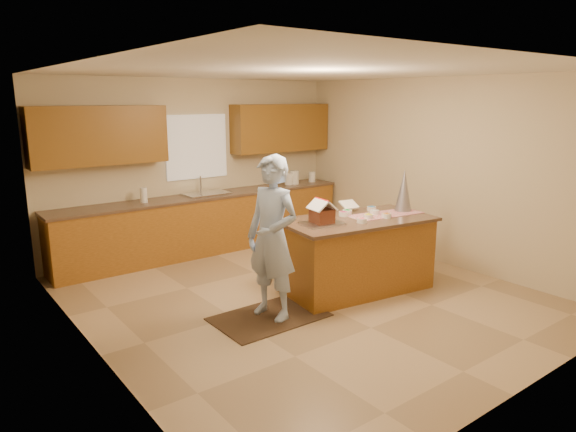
# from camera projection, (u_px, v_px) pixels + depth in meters

# --- Properties ---
(floor) EXTENTS (5.50, 5.50, 0.00)m
(floor) POSITION_uv_depth(u_px,v_px,m) (304.00, 296.00, 6.38)
(floor) COLOR tan
(floor) RESTS_ON ground
(ceiling) EXTENTS (5.50, 5.50, 0.00)m
(ceiling) POSITION_uv_depth(u_px,v_px,m) (306.00, 71.00, 5.78)
(ceiling) COLOR silver
(ceiling) RESTS_ON floor
(wall_back) EXTENTS (5.50, 5.50, 0.00)m
(wall_back) POSITION_uv_depth(u_px,v_px,m) (196.00, 166.00, 8.21)
(wall_back) COLOR beige
(wall_back) RESTS_ON floor
(wall_front) EXTENTS (5.50, 5.50, 0.00)m
(wall_front) POSITION_uv_depth(u_px,v_px,m) (531.00, 238.00, 3.95)
(wall_front) COLOR beige
(wall_front) RESTS_ON floor
(wall_left) EXTENTS (5.50, 5.50, 0.00)m
(wall_left) POSITION_uv_depth(u_px,v_px,m) (89.00, 218.00, 4.60)
(wall_left) COLOR beige
(wall_left) RESTS_ON floor
(wall_right) EXTENTS (5.50, 5.50, 0.00)m
(wall_right) POSITION_uv_depth(u_px,v_px,m) (437.00, 171.00, 7.56)
(wall_right) COLOR beige
(wall_right) RESTS_ON floor
(stone_accent) EXTENTS (0.00, 2.50, 2.50)m
(stone_accent) POSITION_uv_depth(u_px,v_px,m) (123.00, 249.00, 4.02)
(stone_accent) COLOR gray
(stone_accent) RESTS_ON wall_left
(window_curtain) EXTENTS (1.05, 0.03, 1.00)m
(window_curtain) POSITION_uv_depth(u_px,v_px,m) (197.00, 147.00, 8.12)
(window_curtain) COLOR white
(window_curtain) RESTS_ON wall_back
(back_counter_base) EXTENTS (4.80, 0.60, 0.88)m
(back_counter_base) POSITION_uv_depth(u_px,v_px,m) (207.00, 224.00, 8.18)
(back_counter_base) COLOR #9F6020
(back_counter_base) RESTS_ON floor
(back_counter_top) EXTENTS (4.85, 0.63, 0.04)m
(back_counter_top) POSITION_uv_depth(u_px,v_px,m) (206.00, 196.00, 8.08)
(back_counter_top) COLOR brown
(back_counter_top) RESTS_ON back_counter_base
(upper_cabinet_left) EXTENTS (1.85, 0.35, 0.80)m
(upper_cabinet_left) POSITION_uv_depth(u_px,v_px,m) (99.00, 136.00, 7.03)
(upper_cabinet_left) COLOR brown
(upper_cabinet_left) RESTS_ON wall_back
(upper_cabinet_right) EXTENTS (1.85, 0.35, 0.80)m
(upper_cabinet_right) POSITION_uv_depth(u_px,v_px,m) (281.00, 128.00, 8.87)
(upper_cabinet_right) COLOR brown
(upper_cabinet_right) RESTS_ON wall_back
(sink) EXTENTS (0.70, 0.45, 0.12)m
(sink) POSITION_uv_depth(u_px,v_px,m) (206.00, 197.00, 8.08)
(sink) COLOR silver
(sink) RESTS_ON back_counter_top
(faucet) EXTENTS (0.03, 0.03, 0.28)m
(faucet) POSITION_uv_depth(u_px,v_px,m) (201.00, 184.00, 8.18)
(faucet) COLOR silver
(faucet) RESTS_ON back_counter_top
(island_base) EXTENTS (1.94, 1.16, 0.89)m
(island_base) POSITION_uv_depth(u_px,v_px,m) (356.00, 256.00, 6.53)
(island_base) COLOR #9F6020
(island_base) RESTS_ON floor
(island_top) EXTENTS (2.03, 1.25, 0.04)m
(island_top) POSITION_uv_depth(u_px,v_px,m) (357.00, 220.00, 6.43)
(island_top) COLOR brown
(island_top) RESTS_ON island_base
(table_runner) EXTENTS (1.06, 0.50, 0.01)m
(table_runner) POSITION_uv_depth(u_px,v_px,m) (386.00, 214.00, 6.64)
(table_runner) COLOR maroon
(table_runner) RESTS_ON island_top
(baking_tray) EXTENTS (0.51, 0.41, 0.03)m
(baking_tray) POSITION_uv_depth(u_px,v_px,m) (322.00, 223.00, 6.11)
(baking_tray) COLOR silver
(baking_tray) RESTS_ON island_top
(cookbook) EXTENTS (0.25, 0.20, 0.10)m
(cookbook) POSITION_uv_depth(u_px,v_px,m) (349.00, 205.00, 6.80)
(cookbook) COLOR white
(cookbook) RESTS_ON island_top
(tinsel_tree) EXTENTS (0.25, 0.25, 0.56)m
(tinsel_tree) POSITION_uv_depth(u_px,v_px,m) (404.00, 190.00, 6.78)
(tinsel_tree) COLOR silver
(tinsel_tree) RESTS_ON island_top
(rug) EXTENTS (1.23, 0.80, 0.01)m
(rug) POSITION_uv_depth(u_px,v_px,m) (269.00, 317.00, 5.76)
(rug) COLOR black
(rug) RESTS_ON floor
(boy) EXTENTS (0.58, 0.74, 1.81)m
(boy) POSITION_uv_depth(u_px,v_px,m) (272.00, 238.00, 5.59)
(boy) COLOR #AAC5F2
(boy) RESTS_ON rug
(canister_a) EXTENTS (0.15, 0.15, 0.20)m
(canister_a) POSITION_uv_depth(u_px,v_px,m) (289.00, 179.00, 9.02)
(canister_a) COLOR white
(canister_a) RESTS_ON back_counter_top
(canister_b) EXTENTS (0.16, 0.16, 0.24)m
(canister_b) POSITION_uv_depth(u_px,v_px,m) (294.00, 177.00, 9.08)
(canister_b) COLOR white
(canister_b) RESTS_ON back_counter_top
(canister_c) EXTENTS (0.13, 0.13, 0.18)m
(canister_c) POSITION_uv_depth(u_px,v_px,m) (312.00, 177.00, 9.33)
(canister_c) COLOR white
(canister_c) RESTS_ON back_counter_top
(paper_towel) EXTENTS (0.10, 0.10, 0.22)m
(paper_towel) POSITION_uv_depth(u_px,v_px,m) (144.00, 195.00, 7.45)
(paper_towel) COLOR white
(paper_towel) RESTS_ON back_counter_top
(gingerbread_house) EXTENTS (0.31, 0.32, 0.29)m
(gingerbread_house) POSITION_uv_depth(u_px,v_px,m) (322.00, 214.00, 6.08)
(gingerbread_house) COLOR brown
(gingerbread_house) RESTS_ON baking_tray
(candy_bowls) EXTENTS (0.77, 0.66, 0.06)m
(candy_bowls) POSITION_uv_depth(u_px,v_px,m) (360.00, 214.00, 6.53)
(candy_bowls) COLOR #93318F
(candy_bowls) RESTS_ON island_top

